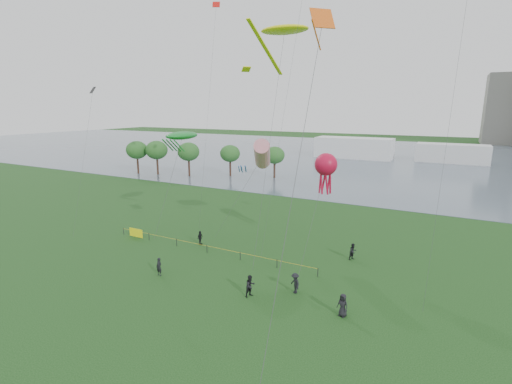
% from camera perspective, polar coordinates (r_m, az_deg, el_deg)
% --- Properties ---
extents(ground_plane, '(400.00, 400.00, 0.00)m').
position_cam_1_polar(ground_plane, '(25.79, -11.29, -22.27)').
color(ground_plane, '#123611').
extents(lake, '(400.00, 120.00, 0.08)m').
position_cam_1_polar(lake, '(117.79, 21.00, 4.86)').
color(lake, slate).
rests_on(lake, ground_plane).
extents(building_low, '(16.00, 18.00, 28.00)m').
position_cam_1_polar(building_low, '(184.96, 34.17, 10.49)').
color(building_low, slate).
rests_on(building_low, ground_plane).
extents(pavilion_left, '(22.00, 8.00, 6.00)m').
position_cam_1_polar(pavilion_left, '(114.61, 14.82, 6.58)').
color(pavilion_left, white).
rests_on(pavilion_left, ground_plane).
extents(pavilion_right, '(18.00, 7.00, 5.00)m').
position_cam_1_polar(pavilion_right, '(114.71, 27.93, 5.27)').
color(pavilion_right, silver).
rests_on(pavilion_right, ground_plane).
extents(trees, '(34.16, 14.23, 7.55)m').
position_cam_1_polar(trees, '(82.75, -10.14, 6.09)').
color(trees, '#362118').
rests_on(trees, ground_plane).
extents(fence, '(24.07, 0.07, 1.05)m').
position_cam_1_polar(fence, '(42.80, -14.31, -6.89)').
color(fence, black).
rests_on(fence, ground_plane).
extents(spectator_a, '(0.96, 1.07, 1.79)m').
position_cam_1_polar(spectator_a, '(30.37, -0.87, -14.24)').
color(spectator_a, black).
rests_on(spectator_a, ground_plane).
extents(spectator_b, '(1.27, 1.20, 1.72)m').
position_cam_1_polar(spectator_b, '(31.03, 6.03, -13.76)').
color(spectator_b, black).
rests_on(spectator_b, ground_plane).
extents(spectator_c, '(0.42, 0.93, 1.56)m').
position_cam_1_polar(spectator_c, '(41.40, -8.60, -6.97)').
color(spectator_c, black).
rests_on(spectator_c, ground_plane).
extents(spectator_d, '(0.97, 0.77, 1.73)m').
position_cam_1_polar(spectator_d, '(28.54, 13.20, -16.59)').
color(spectator_d, black).
rests_on(spectator_d, ground_plane).
extents(spectator_f, '(0.64, 0.46, 1.66)m').
position_cam_1_polar(spectator_f, '(34.89, -14.69, -11.07)').
color(spectator_f, black).
rests_on(spectator_f, ground_plane).
extents(spectator_g, '(0.96, 1.02, 1.67)m').
position_cam_1_polar(spectator_g, '(38.28, 14.70, -8.86)').
color(spectator_g, black).
rests_on(spectator_g, ground_plane).
extents(kite_stingray, '(5.17, 10.63, 22.86)m').
position_cam_1_polar(kite_stingray, '(41.14, 4.33, 23.54)').
color(kite_stingray, '#3F3F42').
extents(kite_windsock, '(6.66, 5.09, 11.59)m').
position_cam_1_polar(kite_windsock, '(40.97, 0.93, 5.81)').
color(kite_windsock, '#3F3F42').
extents(kite_creature, '(2.74, 6.46, 12.05)m').
position_cam_1_polar(kite_creature, '(43.99, -11.35, 8.50)').
color(kite_creature, '#3F3F42').
extents(kite_octopus, '(2.21, 8.27, 10.44)m').
position_cam_1_polar(kite_octopus, '(36.76, 10.70, 4.08)').
color(kite_octopus, '#3F3F42').
extents(kite_delta, '(1.64, 11.31, 20.04)m').
position_cam_1_polar(kite_delta, '(21.55, 9.53, 21.92)').
color(kite_delta, '#3F3F42').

